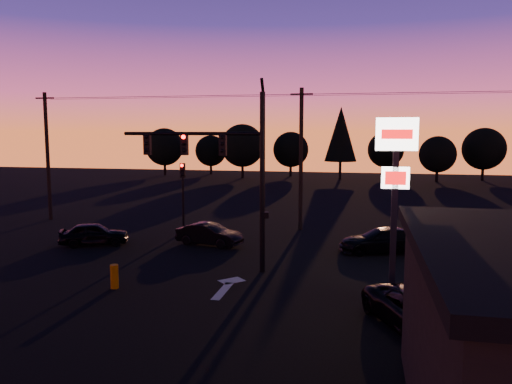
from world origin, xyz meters
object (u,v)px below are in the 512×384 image
traffic_signal_mast (227,162)px  bollard (114,276)px  car_left (94,234)px  secondary_signal (183,187)px  car_mid (209,234)px  pylon_sign (396,169)px  suv_parked (419,311)px  car_right (382,240)px

traffic_signal_mast → bollard: (-3.77, -3.55, -4.45)m
car_left → secondary_signal: bearing=-65.0°
secondary_signal → car_left: 6.02m
secondary_signal → car_left: bearing=-131.6°
bollard → car_left: 8.40m
bollard → car_left: bearing=125.2°
secondary_signal → car_left: (-3.71, -4.18, -2.23)m
secondary_signal → car_mid: size_ratio=1.17×
bollard → pylon_sign: bearing=5.5°
pylon_sign → suv_parked: size_ratio=1.49×
secondary_signal → car_mid: secondary_signal is taller
suv_parked → bollard: bearing=145.3°
secondary_signal → car_mid: (2.58, -2.87, -2.25)m
traffic_signal_mast → car_left: size_ratio=2.32×
traffic_signal_mast → suv_parked: (7.78, -5.42, -4.30)m
bollard → suv_parked: suv_parked is taller
pylon_sign → bollard: size_ratio=6.96×
secondary_signal → pylon_sign: size_ratio=0.64×
car_left → car_right: 15.69m
car_left → pylon_sign: bearing=-133.6°
pylon_sign → car_right: bearing=90.8°
traffic_signal_mast → car_left: traffic_signal_mast is taller
pylon_sign → car_right: (-0.10, 7.35, -4.27)m
car_mid → pylon_sign: bearing=-113.8°
car_left → traffic_signal_mast: bearing=-134.4°
traffic_signal_mast → bollard: size_ratio=8.79×
pylon_sign → bollard: (-10.87, -1.05, -4.43)m
car_right → car_mid: bearing=-103.8°
pylon_sign → suv_parked: (0.68, -2.93, -4.28)m
car_right → traffic_signal_mast: bearing=-70.5°
bollard → car_mid: (1.45, 8.17, 0.12)m
traffic_signal_mast → pylon_sign: (7.10, -2.49, -0.02)m
traffic_signal_mast → secondary_signal: traffic_signal_mast is taller
pylon_sign → car_left: pylon_sign is taller
car_mid → suv_parked: size_ratio=0.82×
car_mid → suv_parked: suv_parked is taller
traffic_signal_mast → car_left: 10.18m
car_mid → suv_parked: (10.10, -10.05, 0.02)m
bollard → car_left: (-4.84, 6.86, 0.14)m
pylon_sign → secondary_signal: bearing=140.2°
traffic_signal_mast → pylon_sign: size_ratio=1.26×
pylon_sign → car_right: 8.50m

